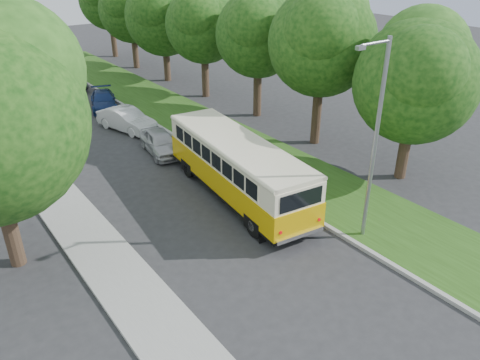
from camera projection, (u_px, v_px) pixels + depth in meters
ground at (242, 244)px, 18.72m from camera, size 120.00×120.00×0.00m
curb at (240, 175)px, 24.18m from camera, size 0.20×70.00×0.15m
grass_verge at (275, 163)px, 25.44m from camera, size 4.50×70.00×0.13m
sidewalk at (80, 227)px, 19.73m from camera, size 2.20×70.00×0.12m
treeline at (116, 26)px, 30.61m from camera, size 24.27×41.91×9.46m
lamppost_near at (374, 138)px, 17.19m from camera, size 1.71×0.16×8.00m
lamppost_far at (1, 78)px, 25.83m from camera, size 1.71×0.16×7.50m
warning_sign at (34, 139)px, 24.14m from camera, size 0.56×0.10×2.50m
vintage_bus at (238, 169)px, 21.55m from camera, size 3.59×10.01×2.91m
car_silver at (160, 142)px, 26.58m from camera, size 2.16×4.10×1.33m
car_white at (127, 120)px, 29.85m from camera, size 2.64×4.58×1.43m
car_blue at (103, 100)px, 33.82m from camera, size 2.98×4.56×1.23m
car_grey at (63, 82)px, 38.06m from camera, size 3.45×5.12×1.30m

